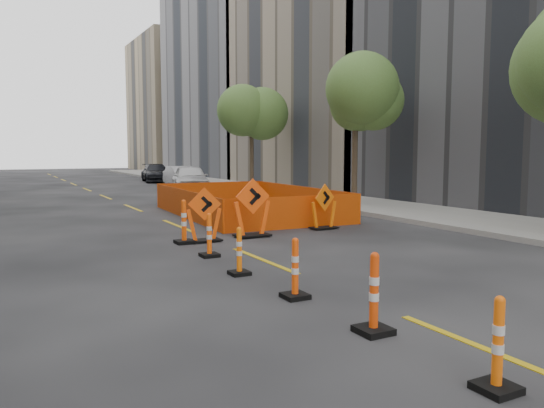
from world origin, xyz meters
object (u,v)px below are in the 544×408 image
parked_car_far (156,173)px  channelizer_3 (295,268)px  channelizer_5 (209,235)px  parked_car_near (190,179)px  channelizer_4 (239,251)px  channelizer_6 (184,222)px  channelizer_1 (498,344)px  parked_car_mid (181,176)px  chevron_sign_right (324,207)px  chevron_sign_left (204,215)px  chevron_sign_center (252,208)px  channelizer_2 (374,293)px

parked_car_far → channelizer_3: bearing=-93.2°
channelizer_5 → parked_car_near: 18.68m
channelizer_4 → channelizer_6: 3.82m
channelizer_1 → channelizer_5: (-0.07, 7.63, 0.01)m
channelizer_4 → parked_car_mid: bearing=74.2°
chevron_sign_right → parked_car_mid: chevron_sign_right is taller
chevron_sign_left → parked_car_near: parked_car_near is taller
channelizer_1 → channelizer_5: 7.63m
channelizer_5 → channelizer_6: channelizer_6 is taller
parked_car_near → channelizer_1: bearing=-89.2°
chevron_sign_left → parked_car_near: (5.14, 15.88, 0.09)m
channelizer_4 → parked_car_near: bearing=73.4°
channelizer_5 → channelizer_6: size_ratio=0.87×
channelizer_1 → parked_car_far: size_ratio=0.20×
chevron_sign_left → chevron_sign_right: 4.05m
chevron_sign_left → chevron_sign_center: (1.45, 0.13, 0.10)m
parked_car_mid → channelizer_1: bearing=-101.9°
channelizer_1 → parked_car_mid: bearing=77.4°
chevron_sign_center → parked_car_mid: bearing=82.0°
channelizer_6 → parked_car_far: bearing=75.9°
chevron_sign_left → chevron_sign_center: size_ratio=0.88×
channelizer_4 → chevron_sign_center: chevron_sign_center is taller
channelizer_3 → parked_car_mid: bearing=75.5°
channelizer_3 → parked_car_far: bearing=78.1°
parked_car_near → parked_car_mid: (1.22, 5.28, -0.12)m
channelizer_2 → parked_car_far: parked_car_far is taller
chevron_sign_center → chevron_sign_right: 2.60m
chevron_sign_left → parked_car_mid: chevron_sign_left is taller
chevron_sign_left → channelizer_6: bearing=-162.9°
channelizer_1 → parked_car_mid: 31.45m
channelizer_1 → channelizer_6: size_ratio=0.86×
chevron_sign_left → chevron_sign_right: bearing=24.9°
channelizer_6 → parked_car_mid: parked_car_mid is taller
channelizer_3 → parked_car_far: parked_car_far is taller
channelizer_2 → chevron_sign_center: bearing=75.6°
channelizer_3 → channelizer_5: 3.81m
channelizer_6 → parked_car_far: parked_car_far is taller
channelizer_5 → channelizer_2: bearing=-89.4°
parked_car_near → chevron_sign_left: bearing=-94.5°
parked_car_far → channelizer_5: bearing=-94.7°
chevron_sign_right → parked_car_far: 26.93m
channelizer_4 → parked_car_mid: (7.07, 24.97, 0.22)m
channelizer_6 → parked_car_mid: size_ratio=0.28×
channelizer_2 → channelizer_6: size_ratio=0.95×
channelizer_4 → channelizer_6: bearing=87.4°
chevron_sign_center → parked_car_near: size_ratio=0.35×
chevron_sign_left → parked_car_mid: size_ratio=0.35×
channelizer_1 → parked_car_near: size_ratio=0.21×
chevron_sign_right → channelizer_6: bearing=170.3°
channelizer_2 → channelizer_5: 5.72m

